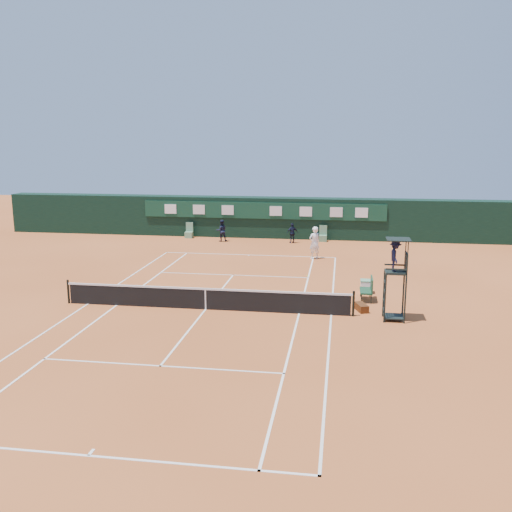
{
  "coord_description": "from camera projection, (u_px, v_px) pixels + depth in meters",
  "views": [
    {
      "loc": [
        5.8,
        -23.45,
        7.46
      ],
      "look_at": [
        1.33,
        6.0,
        1.2
      ],
      "focal_mm": 40.0,
      "sensor_mm": 36.0,
      "label": 1
    }
  ],
  "objects": [
    {
      "name": "umpire_chair",
      "position": [
        396.0,
        262.0,
        23.15
      ],
      "size": [
        0.96,
        0.95,
        3.42
      ],
      "color": "black",
      "rests_on": "ground"
    },
    {
      "name": "ground",
      "position": [
        206.0,
        309.0,
        25.07
      ],
      "size": [
        90.0,
        90.0,
        0.0
      ],
      "primitive_type": "plane",
      "color": "#BE5F2D",
      "rests_on": "ground"
    },
    {
      "name": "linesman_chair_left",
      "position": [
        189.0,
        234.0,
        42.73
      ],
      "size": [
        0.55,
        0.5,
        1.15
      ],
      "color": "#62956D",
      "rests_on": "ground"
    },
    {
      "name": "linesman_chair_right",
      "position": [
        323.0,
        237.0,
        41.26
      ],
      "size": [
        0.55,
        0.5,
        1.15
      ],
      "color": "#54805C",
      "rests_on": "ground"
    },
    {
      "name": "ball_kid_right",
      "position": [
        292.0,
        233.0,
        40.58
      ],
      "size": [
        0.91,
        0.68,
        1.43
      ],
      "primitive_type": "imported",
      "rotation": [
        0.0,
        0.0,
        3.6
      ],
      "color": "black",
      "rests_on": "ground"
    },
    {
      "name": "court_lines",
      "position": [
        206.0,
        309.0,
        25.07
      ],
      "size": [
        11.05,
        23.85,
        0.01
      ],
      "color": "silver",
      "rests_on": "ground"
    },
    {
      "name": "tennis_bag",
      "position": [
        361.0,
        307.0,
        24.83
      ],
      "size": [
        0.63,
        0.93,
        0.32
      ],
      "primitive_type": "cube",
      "rotation": [
        0.0,
        0.0,
        0.33
      ],
      "color": "black",
      "rests_on": "ground"
    },
    {
      "name": "player",
      "position": [
        314.0,
        243.0,
        35.28
      ],
      "size": [
        0.88,
        0.82,
        2.02
      ],
      "primitive_type": "imported",
      "rotation": [
        0.0,
        0.0,
        3.77
      ],
      "color": "white",
      "rests_on": "ground"
    },
    {
      "name": "cooler",
      "position": [
        366.0,
        286.0,
        27.67
      ],
      "size": [
        0.57,
        0.57,
        0.65
      ],
      "color": "white",
      "rests_on": "ground"
    },
    {
      "name": "tennis_ball",
      "position": [
        307.0,
        276.0,
        31.0
      ],
      "size": [
        0.07,
        0.07,
        0.07
      ],
      "primitive_type": "sphere",
      "color": "#D7E635",
      "rests_on": "ground"
    },
    {
      "name": "player_bench",
      "position": [
        368.0,
        288.0,
        26.34
      ],
      "size": [
        0.56,
        1.2,
        1.1
      ],
      "color": "#193E25",
      "rests_on": "ground"
    },
    {
      "name": "back_wall",
      "position": [
        264.0,
        217.0,
        42.89
      ],
      "size": [
        40.0,
        1.65,
        3.0
      ],
      "color": "black",
      "rests_on": "ground"
    },
    {
      "name": "ball_kid_left",
      "position": [
        222.0,
        231.0,
        41.2
      ],
      "size": [
        0.93,
        0.83,
        1.57
      ],
      "primitive_type": "imported",
      "rotation": [
        0.0,
        0.0,
        3.52
      ],
      "color": "black",
      "rests_on": "ground"
    },
    {
      "name": "tennis_net",
      "position": [
        206.0,
        298.0,
        24.97
      ],
      "size": [
        12.9,
        0.1,
        1.1
      ],
      "color": "black",
      "rests_on": "ground"
    }
  ]
}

